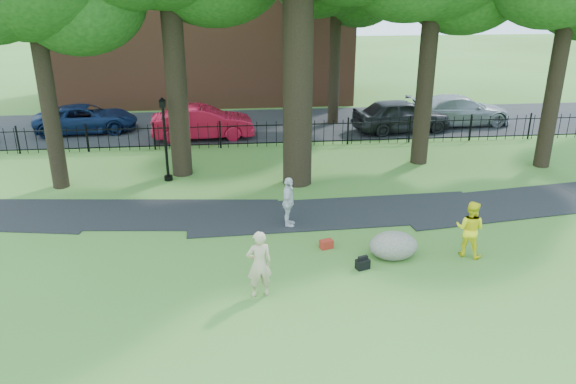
{
  "coord_description": "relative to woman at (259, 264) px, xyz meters",
  "views": [
    {
      "loc": [
        -2.43,
        -13.28,
        7.62
      ],
      "look_at": [
        -0.87,
        2.0,
        1.6
      ],
      "focal_mm": 35.0,
      "sensor_mm": 36.0,
      "label": 1
    }
  ],
  "objects": [
    {
      "name": "grey_car",
      "position": [
        8.05,
        15.0,
        -0.05
      ],
      "size": [
        5.15,
        2.58,
        1.69
      ],
      "primitive_type": "imported",
      "rotation": [
        0.0,
        0.0,
        1.69
      ],
      "color": "black",
      "rests_on": "ground"
    },
    {
      "name": "red_bag",
      "position": [
        2.11,
        2.4,
        -0.76
      ],
      "size": [
        0.43,
        0.34,
        0.26
      ],
      "primitive_type": "cube",
      "rotation": [
        0.0,
        0.0,
        0.32
      ],
      "color": "maroon",
      "rests_on": "ground"
    },
    {
      "name": "woman",
      "position": [
        0.0,
        0.0,
        0.0
      ],
      "size": [
        0.72,
        0.55,
        1.78
      ],
      "primitive_type": "imported",
      "rotation": [
        0.0,
        0.0,
        3.34
      ],
      "color": "tan",
      "rests_on": "ground"
    },
    {
      "name": "iron_fence",
      "position": [
        1.89,
        13.0,
        -0.29
      ],
      "size": [
        44.0,
        0.04,
        1.2
      ],
      "color": "black",
      "rests_on": "ground"
    },
    {
      "name": "ground",
      "position": [
        1.89,
        1.0,
        -0.89
      ],
      "size": [
        120.0,
        120.0,
        0.0
      ],
      "primitive_type": "plane",
      "color": "#3D6021",
      "rests_on": "ground"
    },
    {
      "name": "lamppost",
      "position": [
        -3.11,
        8.81,
        0.73
      ],
      "size": [
        0.33,
        0.33,
        3.3
      ],
      "rotation": [
        0.0,
        0.0,
        -0.07
      ],
      "color": "black",
      "rests_on": "ground"
    },
    {
      "name": "red_sedan",
      "position": [
        -1.96,
        14.68,
        -0.08
      ],
      "size": [
        4.99,
        2.02,
        1.61
      ],
      "primitive_type": "imported",
      "rotation": [
        0.0,
        0.0,
        1.64
      ],
      "color": "#B90E2A",
      "rests_on": "ground"
    },
    {
      "name": "man",
      "position": [
        6.07,
        1.55,
        -0.05
      ],
      "size": [
        1.03,
        0.99,
        1.67
      ],
      "primitive_type": "imported",
      "rotation": [
        0.0,
        0.0,
        2.51
      ],
      "color": "yellow",
      "rests_on": "ground"
    },
    {
      "name": "navy_van",
      "position": [
        -7.92,
        16.5,
        -0.19
      ],
      "size": [
        5.24,
        2.86,
        1.39
      ],
      "primitive_type": "imported",
      "rotation": [
        0.0,
        0.0,
        1.68
      ],
      "color": "#0D1D42",
      "rests_on": "ground"
    },
    {
      "name": "boulder",
      "position": [
        3.91,
        1.68,
        -0.48
      ],
      "size": [
        1.58,
        1.32,
        0.81
      ],
      "primitive_type": "ellipsoid",
      "rotation": [
        0.0,
        0.0,
        0.22
      ],
      "color": "slate",
      "rests_on": "ground"
    },
    {
      "name": "backpack",
      "position": [
        2.9,
        1.07,
        -0.75
      ],
      "size": [
        0.42,
        0.34,
        0.28
      ],
      "primitive_type": "cube",
      "rotation": [
        0.0,
        0.0,
        0.33
      ],
      "color": "black",
      "rests_on": "ground"
    },
    {
      "name": "silver_car",
      "position": [
        11.51,
        15.97,
        -0.1
      ],
      "size": [
        5.62,
        2.67,
        1.58
      ],
      "primitive_type": "imported",
      "rotation": [
        0.0,
        0.0,
        1.65
      ],
      "color": "gray",
      "rests_on": "ground"
    },
    {
      "name": "street",
      "position": [
        1.89,
        17.0,
        -0.89
      ],
      "size": [
        80.0,
        7.0,
        0.02
      ],
      "primitive_type": "cube",
      "color": "black",
      "rests_on": "ground"
    },
    {
      "name": "pedestrian",
      "position": [
        1.15,
        4.06,
        -0.06
      ],
      "size": [
        0.6,
        1.03,
        1.65
      ],
      "primitive_type": "imported",
      "rotation": [
        0.0,
        0.0,
        1.36
      ],
      "color": "silver",
      "rests_on": "ground"
    },
    {
      "name": "footpath",
      "position": [
        2.89,
        4.9,
        -0.89
      ],
      "size": [
        36.07,
        3.85,
        0.03
      ],
      "primitive_type": "cube",
      "rotation": [
        0.0,
        0.0,
        0.03
      ],
      "color": "black",
      "rests_on": "ground"
    },
    {
      "name": "brick_building",
      "position": [
        -2.11,
        25.0,
        5.11
      ],
      "size": [
        18.0,
        8.0,
        12.0
      ],
      "primitive_type": "cube",
      "color": "brown",
      "rests_on": "ground"
    }
  ]
}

